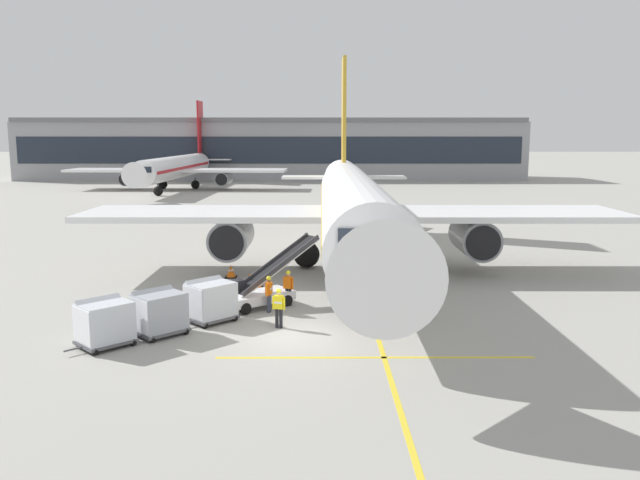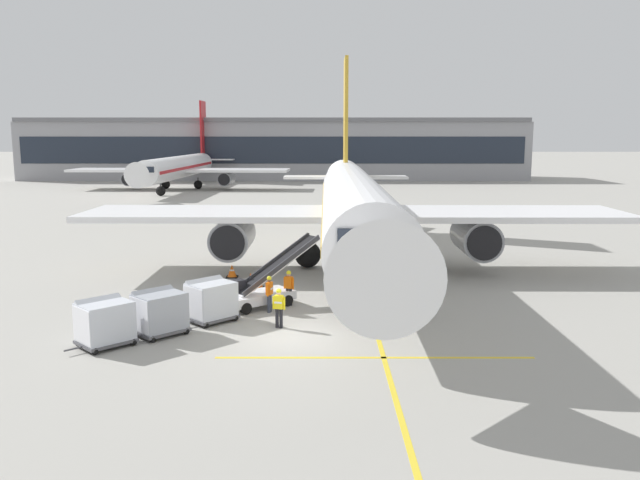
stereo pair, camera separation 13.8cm
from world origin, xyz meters
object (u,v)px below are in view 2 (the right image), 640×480
parked_airplane (353,206)px  baggage_cart_third (104,322)px  belt_loader (262,288)px  ground_crew_by_loader (278,305)px  distant_airplane (179,167)px  ground_crew_marshaller (269,292)px  ground_crew_by_carts (288,285)px  safety_cone_wingtip (250,280)px  baggage_cart_second (159,311)px  safety_cone_nose_mark (231,271)px  safety_cone_engine_keepout (258,282)px  baggage_cart_lead (210,300)px

parked_airplane → baggage_cart_third: (-10.57, -14.56, -2.97)m
parked_airplane → belt_loader: 10.26m
ground_crew_by_loader → distant_airplane: 75.49m
ground_crew_marshaller → ground_crew_by_loader: bearing=-76.5°
ground_crew_by_carts → distant_airplane: (-19.94, 69.06, 2.37)m
ground_crew_by_carts → safety_cone_wingtip: (-2.30, 4.01, -0.63)m
baggage_cart_second → ground_crew_marshaller: 5.56m
baggage_cart_third → distant_airplane: size_ratio=0.06×
safety_cone_wingtip → safety_cone_nose_mark: bearing=120.0°
ground_crew_marshaller → safety_cone_engine_keepout: (-0.99, 4.91, -0.66)m
baggage_cart_second → baggage_cart_third: same height
baggage_cart_lead → ground_crew_by_carts: (3.37, 2.79, -0.00)m
safety_cone_nose_mark → safety_cone_wingtip: bearing=-60.0°
ground_crew_marshaller → safety_cone_engine_keepout: ground_crew_marshaller is taller
parked_airplane → ground_crew_by_loader: 13.04m
ground_crew_by_carts → safety_cone_nose_mark: (-3.64, 6.34, -0.63)m
baggage_cart_third → safety_cone_nose_mark: baggage_cart_third is taller
baggage_cart_lead → baggage_cart_third: 4.99m
ground_crew_marshaller → distant_airplane: bearing=105.2°
baggage_cart_third → parked_airplane: bearing=54.0°
ground_crew_by_loader → safety_cone_nose_mark: (-3.39, 10.12, -0.63)m
baggage_cart_lead → ground_crew_by_carts: bearing=39.6°
ground_crew_marshaller → safety_cone_engine_keepout: 5.05m
ground_crew_marshaller → parked_airplane: bearing=65.1°
baggage_cart_second → safety_cone_nose_mark: baggage_cart_second is taller
baggage_cart_second → ground_crew_by_loader: 5.03m
belt_loader → distant_airplane: 71.74m
ground_crew_by_loader → safety_cone_wingtip: 8.08m
safety_cone_wingtip → distant_airplane: size_ratio=0.02×
safety_cone_wingtip → baggage_cart_lead: bearing=-98.9°
ground_crew_by_loader → safety_cone_engine_keepout: bearing=102.1°
ground_crew_marshaller → safety_cone_wingtip: bearing=105.3°
baggage_cart_third → ground_crew_marshaller: size_ratio=1.46×
parked_airplane → distant_airplane: size_ratio=1.00×
baggage_cart_lead → ground_crew_by_loader: baggage_cart_lead is taller
baggage_cart_third → safety_cone_engine_keepout: size_ratio=3.64×
ground_crew_by_loader → safety_cone_engine_keepout: 7.63m
baggage_cart_lead → ground_crew_by_carts: baggage_cart_lead is taller
safety_cone_wingtip → distant_airplane: 67.47m
ground_crew_by_carts → ground_crew_marshaller: (-0.86, -1.26, 0.00)m
ground_crew_by_carts → ground_crew_marshaller: same height
baggage_cart_third → safety_cone_wingtip: baggage_cart_third is taller
baggage_cart_second → safety_cone_engine_keepout: 9.07m
parked_airplane → ground_crew_by_loader: parked_airplane is taller
distant_airplane → ground_crew_by_loader: bearing=-74.9°
belt_loader → baggage_cart_lead: bearing=-128.5°
safety_cone_wingtip → baggage_cart_second: bearing=-108.2°
parked_airplane → safety_cone_nose_mark: parked_airplane is taller
ground_crew_by_carts → safety_cone_wingtip: 4.66m
ground_crew_marshaller → safety_cone_nose_mark: 8.12m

